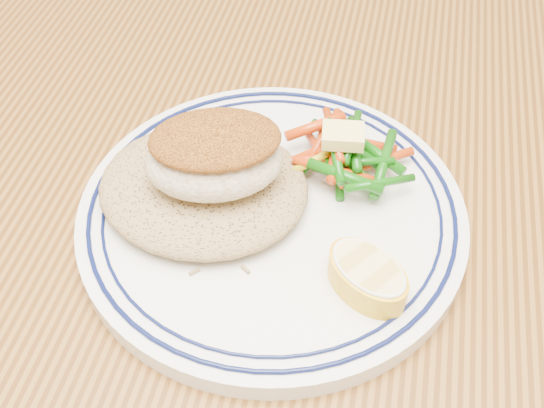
{
  "coord_description": "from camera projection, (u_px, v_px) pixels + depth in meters",
  "views": [
    {
      "loc": [
        0.06,
        -0.33,
        1.11
      ],
      "look_at": [
        -0.01,
        -0.03,
        0.77
      ],
      "focal_mm": 45.0,
      "sensor_mm": 36.0,
      "label": 1
    }
  ],
  "objects": [
    {
      "name": "butter_pat",
      "position": [
        343.0,
        136.0,
        0.46
      ],
      "size": [
        0.03,
        0.03,
        0.01
      ],
      "primitive_type": "cube",
      "rotation": [
        0.0,
        0.0,
        0.12
      ],
      "color": "#F5E377",
      "rests_on": "vegetable_pile"
    },
    {
      "name": "plate",
      "position": [
        272.0,
        214.0,
        0.46
      ],
      "size": [
        0.26,
        0.26,
        0.02
      ],
      "color": "white",
      "rests_on": "dining_table"
    },
    {
      "name": "lemon_wedge",
      "position": [
        367.0,
        276.0,
        0.41
      ],
      "size": [
        0.07,
        0.07,
        0.02
      ],
      "color": "yellow",
      "rests_on": "plate"
    },
    {
      "name": "dining_table",
      "position": [
        288.0,
        270.0,
        0.56
      ],
      "size": [
        1.5,
        0.9,
        0.75
      ],
      "color": "#533010",
      "rests_on": "ground"
    },
    {
      "name": "fish_fillet",
      "position": [
        214.0,
        155.0,
        0.43
      ],
      "size": [
        0.1,
        0.09,
        0.04
      ],
      "color": "beige",
      "rests_on": "rice_pilaf"
    },
    {
      "name": "rice_pilaf",
      "position": [
        203.0,
        184.0,
        0.45
      ],
      "size": [
        0.14,
        0.13,
        0.03
      ],
      "primitive_type": "ellipsoid",
      "color": "olive",
      "rests_on": "plate"
    },
    {
      "name": "vegetable_pile",
      "position": [
        345.0,
        153.0,
        0.47
      ],
      "size": [
        0.1,
        0.09,
        0.03
      ],
      "color": "#0F500A",
      "rests_on": "plate"
    }
  ]
}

